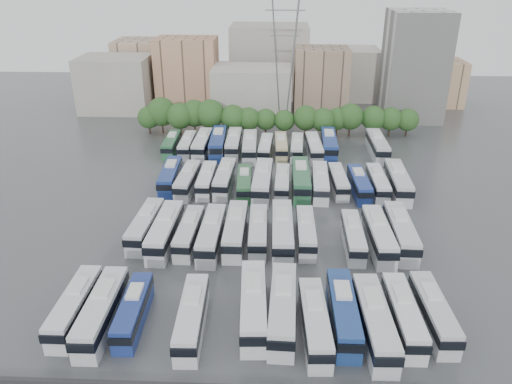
{
  "coord_description": "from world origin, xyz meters",
  "views": [
    {
      "loc": [
        0.66,
        -67.45,
        36.71
      ],
      "look_at": [
        -2.54,
        4.7,
        3.0
      ],
      "focal_mm": 35.0,
      "sensor_mm": 36.0,
      "label": 1
    }
  ],
  "objects_px": {
    "bus_r3_s8": "(297,147)",
    "bus_r0_s11": "(403,315)",
    "bus_r3_s7": "(281,146)",
    "bus_r2_s1": "(170,176)",
    "bus_r2_s13": "(398,181)",
    "bus_r3_s3": "(218,143)",
    "bus_r0_s0": "(75,306)",
    "bus_r0_s8": "(315,322)",
    "bus_r2_s4": "(225,178)",
    "bus_r3_s0": "(172,144)",
    "bus_r2_s10": "(338,181)",
    "bus_r3_s4": "(234,143)",
    "bus_r0_s4": "(192,316)",
    "bus_r2_s6": "(263,181)",
    "bus_r1_s1": "(146,225)",
    "bus_r1_s6": "(258,231)",
    "bus_r2_s7": "(282,182)",
    "bus_r0_s7": "(283,308)",
    "bus_r3_s1": "(187,145)",
    "apartment_tower": "(414,66)",
    "bus_r3_s6": "(266,148)",
    "bus_r1_s11": "(379,235)",
    "bus_r0_s9": "(343,312)",
    "bus_r2_s3": "(207,180)",
    "bus_r0_s1": "(102,311)",
    "bus_r3_s2": "(202,144)",
    "bus_r1_s2": "(165,231)",
    "bus_r2_s5": "(244,183)",
    "bus_r0_s12": "(433,312)",
    "bus_r1_s10": "(353,236)",
    "bus_r3_s5": "(250,146)",
    "bus_r3_s13": "(377,146)",
    "bus_r0_s2": "(133,310)",
    "bus_r2_s11": "(359,184)",
    "bus_r1_s8": "(306,232)",
    "bus_r1_s4": "(212,234)",
    "bus_r3_s10": "(329,144)",
    "bus_r0_s10": "(375,321)",
    "bus_r1_s3": "(189,232)",
    "bus_r2_s9": "(320,182)",
    "bus_r0_s6": "(253,304)",
    "electricity_pylon": "(285,47)"
  },
  "relations": [
    {
      "from": "bus_r0_s4",
      "to": "bus_r2_s6",
      "type": "xyz_separation_m",
      "value": [
        6.45,
        35.99,
        0.25
      ]
    },
    {
      "from": "bus_r3_s8",
      "to": "bus_r0_s11",
      "type": "bearing_deg",
      "value": -76.51
    },
    {
      "from": "bus_r3_s2",
      "to": "bus_r3_s6",
      "type": "relative_size",
      "value": 1.13
    },
    {
      "from": "bus_r3_s13",
      "to": "bus_r0_s11",
      "type": "bearing_deg",
      "value": -97.15
    },
    {
      "from": "bus_r1_s11",
      "to": "bus_r3_s7",
      "type": "relative_size",
      "value": 1.13
    },
    {
      "from": "bus_r0_s2",
      "to": "bus_r3_s3",
      "type": "xyz_separation_m",
      "value": [
        3.2,
        54.54,
        0.41
      ]
    },
    {
      "from": "bus_r0_s6",
      "to": "bus_r3_s7",
      "type": "distance_m",
      "value": 52.86
    },
    {
      "from": "bus_r1_s10",
      "to": "bus_r2_s13",
      "type": "xyz_separation_m",
      "value": [
        10.12,
        18.77,
        0.32
      ]
    },
    {
      "from": "bus_r0_s11",
      "to": "bus_r3_s1",
      "type": "height_order",
      "value": "bus_r0_s11"
    },
    {
      "from": "bus_r0_s0",
      "to": "bus_r0_s8",
      "type": "height_order",
      "value": "bus_r0_s8"
    },
    {
      "from": "bus_r1_s3",
      "to": "bus_r2_s9",
      "type": "height_order",
      "value": "bus_r2_s9"
    },
    {
      "from": "bus_r1_s4",
      "to": "bus_r2_s5",
      "type": "relative_size",
      "value": 1.15
    },
    {
      "from": "bus_r1_s1",
      "to": "bus_r1_s6",
      "type": "distance_m",
      "value": 16.34
    },
    {
      "from": "bus_r2_s6",
      "to": "bus_r3_s6",
      "type": "height_order",
      "value": "bus_r2_s6"
    },
    {
      "from": "bus_r1_s10",
      "to": "bus_r3_s5",
      "type": "xyz_separation_m",
      "value": [
        -16.43,
        35.6,
        0.25
      ]
    },
    {
      "from": "bus_r2_s5",
      "to": "bus_r3_s10",
      "type": "distance_m",
      "value": 25.61
    },
    {
      "from": "bus_r3_s6",
      "to": "bus_r3_s10",
      "type": "relative_size",
      "value": 0.83
    },
    {
      "from": "bus_r0_s4",
      "to": "bus_r0_s9",
      "type": "relative_size",
      "value": 0.97
    },
    {
      "from": "apartment_tower",
      "to": "bus_r1_s6",
      "type": "bearing_deg",
      "value": -119.29
    },
    {
      "from": "bus_r1_s11",
      "to": "bus_r0_s11",
      "type": "bearing_deg",
      "value": -92.46
    },
    {
      "from": "bus_r2_s3",
      "to": "bus_r3_s3",
      "type": "relative_size",
      "value": 0.82
    },
    {
      "from": "bus_r1_s6",
      "to": "bus_r3_s2",
      "type": "xyz_separation_m",
      "value": [
        -13.07,
        36.01,
        0.16
      ]
    },
    {
      "from": "bus_r1_s11",
      "to": "bus_r0_s7",
      "type": "bearing_deg",
      "value": -130.16
    },
    {
      "from": "bus_r3_s7",
      "to": "bus_r2_s1",
      "type": "bearing_deg",
      "value": -140.51
    },
    {
      "from": "bus_r1_s4",
      "to": "bus_r3_s0",
      "type": "relative_size",
      "value": 1.14
    },
    {
      "from": "bus_r2_s1",
      "to": "bus_r3_s0",
      "type": "xyz_separation_m",
      "value": [
        -3.27,
        17.38,
        -0.18
      ]
    },
    {
      "from": "bus_r3_s13",
      "to": "bus_r0_s0",
      "type": "bearing_deg",
      "value": -128.5
    },
    {
      "from": "bus_r1_s8",
      "to": "bus_r2_s13",
      "type": "height_order",
      "value": "bus_r2_s13"
    },
    {
      "from": "bus_r3_s7",
      "to": "bus_r1_s6",
      "type": "bearing_deg",
      "value": -96.59
    },
    {
      "from": "bus_r0_s8",
      "to": "bus_r2_s10",
      "type": "height_order",
      "value": "bus_r0_s8"
    },
    {
      "from": "bus_r0_s1",
      "to": "apartment_tower",
      "type": "bearing_deg",
      "value": 57.04
    },
    {
      "from": "bus_r2_s4",
      "to": "bus_r3_s0",
      "type": "height_order",
      "value": "bus_r2_s4"
    },
    {
      "from": "bus_r2_s11",
      "to": "bus_r3_s8",
      "type": "xyz_separation_m",
      "value": [
        -10.14,
        18.16,
        -0.06
      ]
    },
    {
      "from": "bus_r2_s13",
      "to": "bus_r3_s3",
      "type": "bearing_deg",
      "value": 152.89
    },
    {
      "from": "bus_r2_s5",
      "to": "bus_r0_s12",
      "type": "bearing_deg",
      "value": -58.28
    },
    {
      "from": "bus_r3_s3",
      "to": "bus_r0_s7",
      "type": "bearing_deg",
      "value": -78.25
    },
    {
      "from": "bus_r1_s11",
      "to": "bus_r1_s2",
      "type": "bearing_deg",
      "value": 179.02
    },
    {
      "from": "bus_r2_s3",
      "to": "bus_r3_s13",
      "type": "bearing_deg",
      "value": 29.48
    },
    {
      "from": "bus_r3_s4",
      "to": "bus_r1_s4",
      "type": "bearing_deg",
      "value": -90.32
    },
    {
      "from": "bus_r0_s4",
      "to": "bus_r3_s0",
      "type": "xyz_separation_m",
      "value": [
        -13.25,
        55.3,
        -0.12
      ]
    },
    {
      "from": "bus_r2_s10",
      "to": "bus_r3_s4",
      "type": "bearing_deg",
      "value": 135.29
    },
    {
      "from": "bus_r2_s6",
      "to": "bus_r1_s1",
      "type": "bearing_deg",
      "value": -133.57
    },
    {
      "from": "bus_r0_s8",
      "to": "bus_r0_s2",
      "type": "bearing_deg",
      "value": 173.74
    },
    {
      "from": "bus_r0_s1",
      "to": "bus_r1_s11",
      "type": "height_order",
      "value": "same"
    },
    {
      "from": "bus_r2_s7",
      "to": "bus_r0_s7",
      "type": "bearing_deg",
      "value": -88.45
    },
    {
      "from": "electricity_pylon",
      "to": "bus_r2_s9",
      "type": "distance_m",
      "value": 42.25
    },
    {
      "from": "bus_r1_s1",
      "to": "bus_r3_s0",
      "type": "xyz_separation_m",
      "value": [
        -3.31,
        35.44,
        -0.17
      ]
    },
    {
      "from": "bus_r0_s10",
      "to": "bus_r3_s10",
      "type": "xyz_separation_m",
      "value": [
        0.08,
        55.75,
        0.07
      ]
    },
    {
      "from": "bus_r2_s3",
      "to": "bus_r3_s5",
      "type": "xyz_separation_m",
      "value": [
        6.63,
        16.9,
        0.25
      ]
    },
    {
      "from": "bus_r0_s4",
      "to": "bus_r1_s8",
      "type": "bearing_deg",
      "value": 53.79
    }
  ]
}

